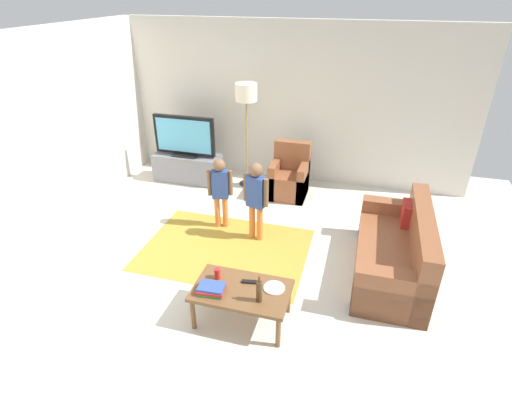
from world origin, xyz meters
TOP-DOWN VIEW (x-y plane):
  - ground at (0.00, 0.00)m, footprint 7.80×7.80m
  - wall_back at (0.00, 3.00)m, footprint 6.00×0.12m
  - wall_left at (-3.00, 0.00)m, footprint 0.12×6.00m
  - area_rug at (-0.38, 0.42)m, footprint 2.20×1.60m
  - tv_stand at (-1.77, 2.30)m, footprint 1.20×0.44m
  - tv at (-1.77, 2.28)m, footprint 1.10×0.28m
  - couch at (1.82, 0.51)m, footprint 0.80×1.80m
  - armchair at (0.11, 2.26)m, footprint 0.60×0.60m
  - floor_lamp at (-0.69, 2.45)m, footprint 0.36×0.36m
  - child_near_tv at (-0.63, 0.97)m, footprint 0.35×0.19m
  - child_center at (-0.06, 0.80)m, footprint 0.37×0.20m
  - coffee_table at (0.23, -0.76)m, footprint 1.00×0.60m
  - book_stack at (-0.05, -0.88)m, footprint 0.28×0.24m
  - bottle at (0.45, -0.88)m, footprint 0.06×0.06m
  - tv_remote at (0.28, -0.64)m, footprint 0.18×0.08m
  - soda_can at (-0.07, -0.66)m, footprint 0.07×0.07m
  - plate at (0.55, -0.66)m, footprint 0.22×0.22m

SIDE VIEW (x-z plane):
  - ground at x=0.00m, z-range 0.00..0.00m
  - area_rug at x=-0.38m, z-range 0.00..0.01m
  - tv_stand at x=-1.77m, z-range -0.01..0.49m
  - couch at x=1.82m, z-range -0.14..0.72m
  - armchair at x=0.11m, z-range -0.15..0.75m
  - coffee_table at x=0.23m, z-range 0.16..0.58m
  - plate at x=0.55m, z-range 0.42..0.44m
  - tv_remote at x=0.28m, z-range 0.42..0.44m
  - book_stack at x=-0.05m, z-range 0.42..0.50m
  - soda_can at x=-0.07m, z-range 0.42..0.54m
  - bottle at x=0.45m, z-range 0.40..0.70m
  - child_near_tv at x=-0.63m, z-range 0.11..1.18m
  - child_center at x=-0.06m, z-range 0.12..1.26m
  - tv at x=-1.77m, z-range 0.49..1.20m
  - wall_back at x=0.00m, z-range 0.00..2.70m
  - wall_left at x=-3.00m, z-range 0.00..2.70m
  - floor_lamp at x=-0.69m, z-range 0.65..2.43m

